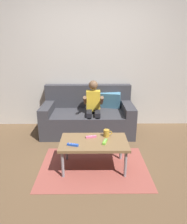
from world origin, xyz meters
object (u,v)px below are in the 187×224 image
at_px(couch, 88,116).
at_px(game_remote_lime_near_edge, 105,142).
at_px(game_remote_pink_far_corner, 91,137).
at_px(coffee_table, 94,144).
at_px(game_remote_blue_center, 73,145).
at_px(person_seated_on_couch, 93,106).
at_px(coffee_mug, 107,133).

relative_size(couch, game_remote_lime_near_edge, 11.25).
bearing_deg(game_remote_pink_far_corner, game_remote_lime_near_edge, -39.55).
distance_m(coffee_table, game_remote_pink_far_corner, 0.12).
xyz_separation_m(couch, game_remote_blue_center, (-0.17, -1.31, 0.11)).
height_order(coffee_table, game_remote_lime_near_edge, game_remote_lime_near_edge).
bearing_deg(person_seated_on_couch, game_remote_pink_far_corner, -92.26).
xyz_separation_m(person_seated_on_couch, game_remote_lime_near_edge, (0.14, -1.05, -0.15)).
xyz_separation_m(coffee_table, game_remote_lime_near_edge, (0.14, -0.04, 0.05)).
distance_m(couch, game_remote_lime_near_edge, 1.26).
bearing_deg(game_remote_pink_far_corner, coffee_mug, 9.82).
xyz_separation_m(game_remote_lime_near_edge, game_remote_blue_center, (-0.40, -0.08, 0.00)).
distance_m(person_seated_on_couch, coffee_mug, 0.89).
relative_size(coffee_table, game_remote_pink_far_corner, 5.99).
xyz_separation_m(person_seated_on_couch, game_remote_blue_center, (-0.26, -1.13, -0.15)).
xyz_separation_m(coffee_table, game_remote_pink_far_corner, (-0.04, 0.10, 0.05)).
distance_m(couch, game_remote_pink_far_corner, 1.10).
bearing_deg(game_remote_blue_center, game_remote_lime_near_edge, 11.06).
bearing_deg(game_remote_blue_center, couch, 82.56).
bearing_deg(couch, game_remote_pink_far_corner, -87.17).
distance_m(couch, coffee_table, 1.20).
height_order(game_remote_pink_far_corner, coffee_mug, coffee_mug).
height_order(person_seated_on_couch, game_remote_pink_far_corner, person_seated_on_couch).
relative_size(coffee_table, game_remote_blue_center, 5.99).
bearing_deg(couch, game_remote_lime_near_edge, -79.58).
relative_size(person_seated_on_couch, game_remote_lime_near_edge, 6.77).
bearing_deg(coffee_mug, game_remote_lime_near_edge, -100.78).
bearing_deg(coffee_table, game_remote_lime_near_edge, -17.10).
height_order(couch, person_seated_on_couch, person_seated_on_couch).
xyz_separation_m(game_remote_lime_near_edge, coffee_mug, (0.03, 0.18, 0.04)).
distance_m(game_remote_lime_near_edge, coffee_mug, 0.19).
bearing_deg(coffee_mug, game_remote_pink_far_corner, -170.18).
relative_size(game_remote_blue_center, coffee_mug, 1.22).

